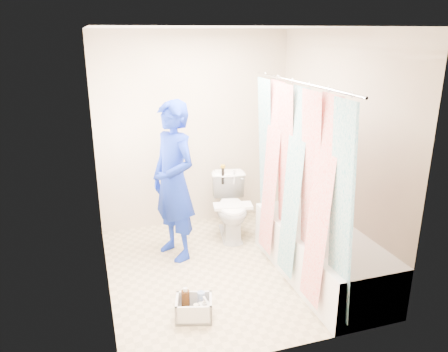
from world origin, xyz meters
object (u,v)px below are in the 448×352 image
object	(u,v)px
plumber	(174,182)
cleaning_caddy	(195,309)
toilet	(231,207)
bathtub	(321,252)

from	to	relation	value
plumber	cleaning_caddy	distance (m)	1.40
toilet	plumber	xyz separation A→B (m)	(-0.74, -0.27, 0.49)
toilet	cleaning_caddy	world-z (taller)	toilet
toilet	cleaning_caddy	size ratio (longest dim) A/B	2.00
bathtub	toilet	distance (m)	1.29
cleaning_caddy	plumber	bearing A→B (deg)	101.80
cleaning_caddy	toilet	bearing A→B (deg)	76.09
bathtub	plumber	xyz separation A→B (m)	(-1.29, 0.89, 0.59)
plumber	toilet	bearing A→B (deg)	87.36
toilet	plumber	bearing A→B (deg)	-148.80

